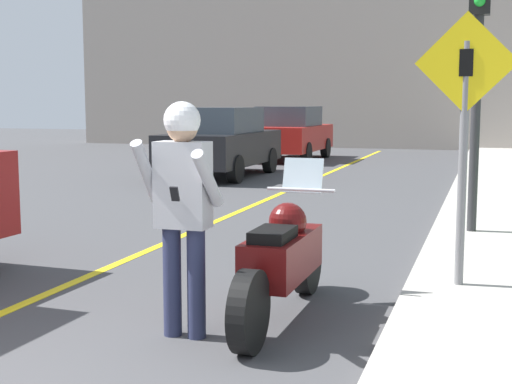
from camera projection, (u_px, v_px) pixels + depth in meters
road_center_line at (184, 235)px, 9.66m from camera, size 0.12×36.00×0.01m
building_backdrop at (405, 28)px, 27.75m from camera, size 28.00×1.20×9.37m
motorcycle at (283, 259)px, 5.87m from camera, size 0.62×2.32×1.29m
person_biker at (183, 193)px, 5.33m from camera, size 0.59×0.49×1.80m
crossing_sign at (464, 123)px, 6.42m from camera, size 0.91×0.08×2.48m
traffic_light at (478, 40)px, 9.05m from camera, size 0.26×0.30×3.54m
parked_car_black at (221, 142)px, 17.26m from camera, size 1.88×4.20×1.68m
parked_car_red at (291, 133)px, 22.37m from camera, size 1.88×4.20×1.68m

